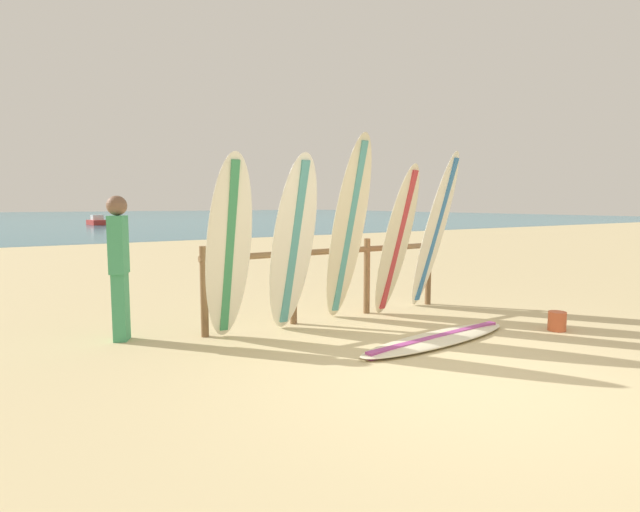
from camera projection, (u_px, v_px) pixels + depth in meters
ground_plane at (467, 378)px, 4.57m from camera, size 120.00×120.00×0.00m
ocean_water at (37, 218)px, 53.27m from camera, size 120.00×80.00×0.01m
surfboard_rack at (332, 268)px, 6.87m from camera, size 3.70×0.09×1.07m
surfboard_leaning_far_left at (229, 249)px, 5.62m from camera, size 0.58×0.75×2.12m
surfboard_leaning_left at (293, 244)px, 6.07m from camera, size 0.61×0.67×2.16m
surfboard_leaning_center_left at (348, 230)px, 6.58m from camera, size 0.53×0.87×2.44m
surfboard_leaning_center at (397, 242)px, 6.89m from camera, size 0.63×0.74×2.09m
surfboard_leaning_center_right at (435, 232)px, 7.43m from camera, size 0.57×0.83×2.31m
surfboard_lying_on_sand at (437, 339)px, 5.75m from camera, size 2.39×0.74×0.08m
beachgoer_standing at (119, 262)px, 5.73m from camera, size 0.27×0.31×1.65m
small_boat_offshore at (97, 221)px, 36.30m from camera, size 1.22×2.13×0.71m
sand_bucket at (557, 321)px, 6.26m from camera, size 0.21×0.21×0.24m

